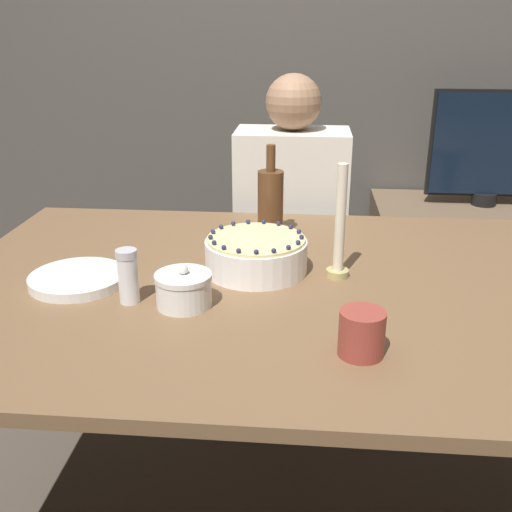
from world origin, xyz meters
name	(u,v)px	position (x,y,z in m)	size (l,w,h in m)	color
wall_behind	(299,28)	(0.00, 1.40, 1.30)	(8.00, 0.05, 2.60)	#4C4742
dining_table	(280,314)	(0.00, 0.00, 0.64)	(1.68, 1.13, 0.73)	brown
cake	(256,255)	(-0.07, 0.07, 0.78)	(0.26, 0.26, 0.10)	white
sugar_bowl	(184,289)	(-0.21, -0.14, 0.77)	(0.13, 0.13, 0.10)	white
sugar_shaker	(128,276)	(-0.34, -0.14, 0.79)	(0.05, 0.05, 0.13)	white
plate_stack	(78,279)	(-0.49, -0.05, 0.74)	(0.23, 0.23, 0.02)	white
candle	(340,232)	(0.14, 0.05, 0.85)	(0.06, 0.06, 0.29)	tan
bottle	(270,202)	(-0.05, 0.34, 0.83)	(0.08, 0.08, 0.27)	brown
cup	(362,333)	(0.17, -0.32, 0.78)	(0.09, 0.09, 0.09)	#993D33
person_man_blue_shirt	(289,256)	(0.00, 0.76, 0.50)	(0.40, 0.34, 1.16)	#2D2D38
side_cabinet	(473,272)	(0.79, 1.14, 0.31)	(0.89, 0.44, 0.61)	brown
tv_monitor	(491,147)	(0.79, 1.14, 0.85)	(0.49, 0.10, 0.47)	black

